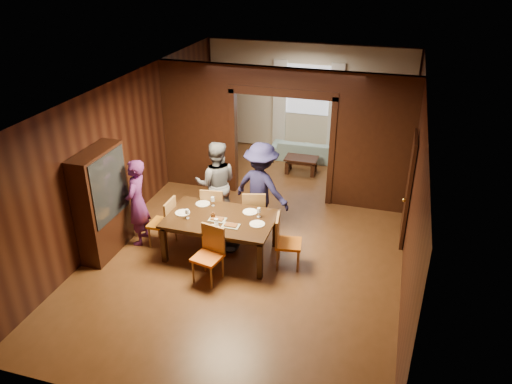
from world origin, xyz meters
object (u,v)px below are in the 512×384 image
(chair_left, at_px, (162,222))
(hutch, at_px, (102,203))
(person_grey, at_px, (216,184))
(sofa, at_px, (305,150))
(person_purple, at_px, (137,202))
(dining_table, at_px, (221,236))
(chair_far_l, at_px, (214,208))
(coffee_table, at_px, (301,165))
(chair_far_r, at_px, (254,212))
(chair_right, at_px, (289,242))
(chair_near, at_px, (207,256))
(person_navy, at_px, (261,188))

(chair_left, bearing_deg, hutch, -60.76)
(person_grey, relative_size, sofa, 1.00)
(person_purple, bearing_deg, sofa, 147.02)
(dining_table, height_order, chair_far_l, chair_far_l)
(coffee_table, relative_size, chair_left, 0.82)
(person_purple, distance_m, chair_far_r, 2.22)
(chair_right, relative_size, chair_far_l, 1.00)
(chair_far_l, bearing_deg, chair_right, 147.50)
(chair_near, relative_size, hutch, 0.48)
(dining_table, height_order, chair_far_r, chair_far_r)
(chair_far_l, bearing_deg, person_grey, -86.56)
(person_navy, bearing_deg, person_grey, 18.96)
(person_navy, distance_m, chair_far_l, 1.02)
(person_grey, xyz_separation_m, dining_table, (0.47, -1.06, -0.50))
(dining_table, height_order, chair_left, chair_left)
(sofa, height_order, coffee_table, sofa)
(person_navy, relative_size, chair_far_l, 1.89)
(chair_far_l, bearing_deg, person_navy, -168.92)
(person_grey, distance_m, chair_right, 2.08)
(chair_right, bearing_deg, chair_far_r, 36.65)
(person_grey, bearing_deg, chair_right, 130.59)
(chair_right, distance_m, chair_far_r, 1.25)
(person_grey, bearing_deg, chair_near, 88.21)
(person_navy, relative_size, chair_right, 1.89)
(person_grey, height_order, person_navy, person_navy)
(dining_table, bearing_deg, chair_right, -0.59)
(chair_far_l, xyz_separation_m, chair_near, (0.48, -1.59, 0.00))
(person_grey, distance_m, chair_near, 2.00)
(sofa, relative_size, dining_table, 0.91)
(sofa, bearing_deg, chair_far_r, 86.09)
(hutch, bearing_deg, chair_right, 8.21)
(sofa, height_order, hutch, hutch)
(coffee_table, bearing_deg, hutch, -121.39)
(coffee_table, bearing_deg, chair_left, -114.73)
(sofa, height_order, chair_right, chair_right)
(person_purple, height_order, person_navy, person_navy)
(person_navy, height_order, chair_near, person_navy)
(chair_far_l, distance_m, chair_far_r, 0.79)
(chair_left, xyz_separation_m, chair_near, (1.23, -0.80, 0.00))
(chair_near, bearing_deg, chair_right, 45.51)
(coffee_table, xyz_separation_m, chair_left, (-1.83, -3.98, 0.28))
(sofa, distance_m, coffee_table, 0.90)
(chair_right, xyz_separation_m, chair_near, (-1.20, -0.81, 0.00))
(person_purple, distance_m, chair_right, 2.92)
(chair_right, bearing_deg, chair_near, 114.87)
(person_grey, relative_size, person_navy, 0.96)
(chair_near, bearing_deg, dining_table, 105.98)
(sofa, xyz_separation_m, chair_right, (0.69, -4.87, 0.23))
(chair_right, bearing_deg, hutch, 89.22)
(sofa, relative_size, chair_near, 1.82)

